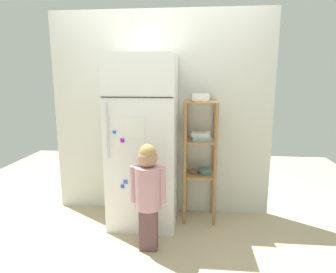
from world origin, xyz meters
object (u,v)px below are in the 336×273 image
Objects in this scene: child_standing at (148,187)px; fruit_bin at (199,98)px; refrigerator at (143,142)px; pantry_shelf_unit at (200,151)px.

fruit_bin is (0.45, 0.67, 0.75)m from child_standing.
child_standing is 5.17× the size of fruit_bin.
refrigerator is 0.75m from fruit_bin.
refrigerator is 9.27× the size of fruit_bin.
pantry_shelf_unit is at bearing 54.49° from child_standing.
pantry_shelf_unit reaches higher than child_standing.
child_standing is at bearing -75.50° from refrigerator.
pantry_shelf_unit is at bearing 11.92° from refrigerator.
child_standing is at bearing -125.51° from pantry_shelf_unit.
refrigerator is 0.63m from pantry_shelf_unit.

